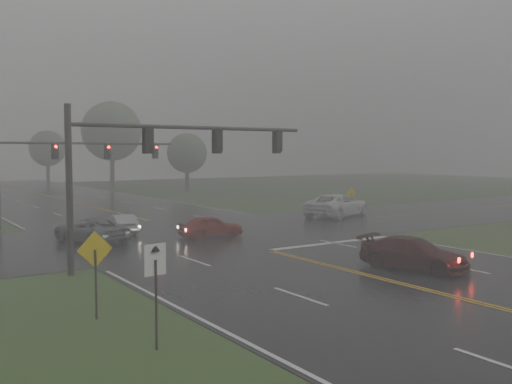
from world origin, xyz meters
TOP-DOWN VIEW (x-y plane):
  - main_road at (0.00, 20.00)m, footprint 18.00×160.00m
  - cross_street at (0.00, 22.00)m, footprint 120.00×14.00m
  - stop_bar at (4.50, 14.40)m, footprint 8.50×0.50m
  - sedan_maroon at (2.55, 6.94)m, footprint 3.20×5.14m
  - sedan_red at (-0.17, 20.15)m, footprint 4.05×2.04m
  - sedan_silver at (-4.08, 24.63)m, footprint 1.74×3.85m
  - car_grey at (-6.79, 22.40)m, footprint 3.69×5.40m
  - pickup_white at (13.69, 24.21)m, footprint 7.07×4.91m
  - signal_gantry_near at (-6.54, 14.22)m, footprint 12.05×0.31m
  - signal_gantry_far at (-6.28, 30.64)m, footprint 12.52×0.33m
  - sign_diamond_west at (-11.37, 7.41)m, footprint 1.13×0.13m
  - sign_arrow_white at (-10.96, 3.83)m, footprint 0.62×0.12m
  - sign_diamond_east at (14.95, 23.98)m, footprint 0.98×0.18m
  - tree_ne_a at (11.10, 68.61)m, footprint 8.37×8.37m
  - tree_e_near at (16.98, 56.96)m, footprint 5.19×5.19m
  - tree_n_far at (7.23, 88.74)m, footprint 5.98×5.98m

SIDE VIEW (x-z plane):
  - main_road at x=0.00m, z-range -0.01..0.01m
  - cross_street at x=0.00m, z-range -0.01..0.01m
  - stop_bar at x=4.50m, z-range 0.00..0.00m
  - sedan_maroon at x=2.55m, z-range -0.69..0.69m
  - sedan_red at x=-0.17m, z-range -0.66..0.66m
  - sedan_silver at x=-4.08m, z-range -0.61..0.61m
  - car_grey at x=-6.79m, z-range -0.69..0.69m
  - pickup_white at x=13.69m, z-range -0.90..0.90m
  - sign_diamond_east at x=14.95m, z-range 0.41..2.79m
  - sign_diamond_west at x=-11.37m, z-range 0.48..3.20m
  - sign_arrow_white at x=-10.96m, z-range 0.55..3.33m
  - signal_gantry_far at x=-6.28m, z-range 1.35..7.88m
  - signal_gantry_near at x=-6.54m, z-range 1.42..8.54m
  - tree_e_near at x=16.98m, z-range 1.19..8.81m
  - tree_n_far at x=7.23m, z-range 1.38..10.16m
  - tree_ne_a at x=11.10m, z-range 1.94..14.24m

